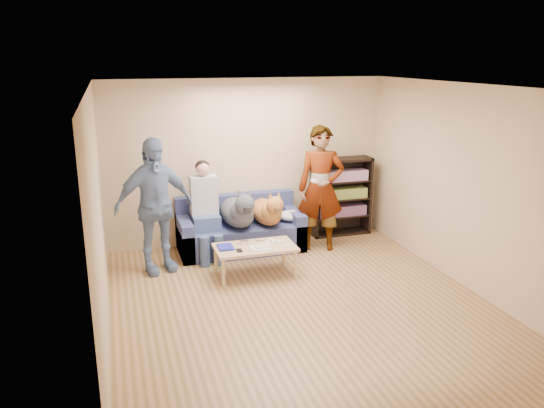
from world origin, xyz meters
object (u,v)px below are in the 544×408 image
object	(u,v)px
person_standing_right	(321,188)
camera_silver	(244,242)
dog_tan	(268,211)
bookshelf	(341,195)
coffee_table	(255,249)
sofa	(240,232)
person_seated	(205,206)
notebook_blue	(225,247)
dog_gray	(238,211)
person_standing_left	(154,206)

from	to	relation	value
person_standing_right	camera_silver	world-z (taller)	person_standing_right
dog_tan	person_standing_right	bearing A→B (deg)	-8.20
person_standing_right	dog_tan	bearing A→B (deg)	-167.31
person_standing_right	bookshelf	distance (m)	0.86
dog_tan	coffee_table	xyz separation A→B (m)	(-0.44, -0.85, -0.27)
sofa	person_seated	bearing A→B (deg)	-167.00
sofa	dog_tan	xyz separation A→B (m)	(0.40, -0.20, 0.36)
notebook_blue	sofa	size ratio (longest dim) A/B	0.14
dog_gray	coffee_table	xyz separation A→B (m)	(0.02, -0.88, -0.29)
person_standing_left	person_seated	xyz separation A→B (m)	(0.77, 0.38, -0.17)
camera_silver	bookshelf	world-z (taller)	bookshelf
bookshelf	camera_silver	bearing A→B (deg)	-149.16
person_standing_left	person_seated	size ratio (longest dim) A/B	1.29
notebook_blue	camera_silver	xyz separation A→B (m)	(0.28, 0.07, 0.01)
person_standing_left	sofa	size ratio (longest dim) A/B	1.00
sofa	dog_gray	size ratio (longest dim) A/B	1.49
sofa	dog_tan	size ratio (longest dim) A/B	1.63
dog_gray	person_standing_right	bearing A→B (deg)	-6.34
person_standing_left	person_standing_right	bearing A→B (deg)	-12.39
camera_silver	dog_gray	distance (m)	0.80
dog_gray	coffee_table	world-z (taller)	dog_gray
dog_tan	bookshelf	world-z (taller)	bookshelf
dog_gray	coffee_table	bearing A→B (deg)	-88.96
person_seated	bookshelf	size ratio (longest dim) A/B	1.13
dog_gray	bookshelf	xyz separation A→B (m)	(1.86, 0.41, 0.01)
person_seated	notebook_blue	bearing A→B (deg)	-83.13
person_standing_right	person_seated	world-z (taller)	person_standing_right
person_standing_left	bookshelf	world-z (taller)	person_standing_left
notebook_blue	dog_gray	xyz separation A→B (m)	(0.38, 0.83, 0.24)
coffee_table	camera_silver	bearing A→B (deg)	135.00
dog_tan	coffee_table	world-z (taller)	dog_tan
dog_gray	bookshelf	world-z (taller)	bookshelf
person_standing_right	bookshelf	size ratio (longest dim) A/B	1.48
person_standing_right	camera_silver	size ratio (longest dim) A/B	17.53
person_standing_left	sofa	xyz separation A→B (m)	(1.31, 0.50, -0.67)
person_standing_right	person_seated	size ratio (longest dim) A/B	1.31
person_standing_right	coffee_table	world-z (taller)	person_standing_right
person_standing_left	person_seated	world-z (taller)	person_standing_left
person_standing_right	notebook_blue	xyz separation A→B (m)	(-1.65, -0.69, -0.53)
sofa	dog_tan	world-z (taller)	dog_tan
person_standing_left	bookshelf	bearing A→B (deg)	-3.22
person_standing_right	dog_tan	size ratio (longest dim) A/B	1.65
camera_silver	sofa	xyz separation A→B (m)	(0.16, 0.94, -0.16)
camera_silver	coffee_table	distance (m)	0.18
camera_silver	bookshelf	distance (m)	2.30
camera_silver	dog_tan	distance (m)	0.94
notebook_blue	person_seated	world-z (taller)	person_seated
person_standing_left	dog_gray	xyz separation A→B (m)	(1.26, 0.32, -0.28)
person_standing_left	dog_tan	xyz separation A→B (m)	(1.71, 0.30, -0.31)
person_standing_left	sofa	distance (m)	1.56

